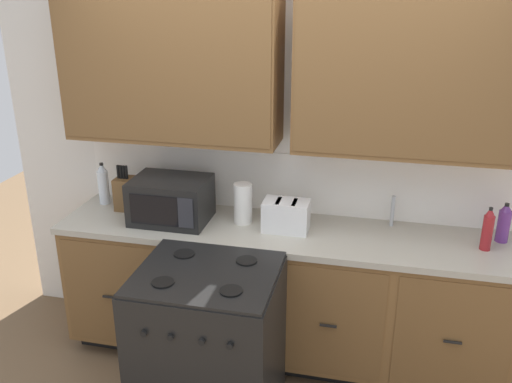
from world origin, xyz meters
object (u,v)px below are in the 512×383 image
object	(u,v)px
toaster	(286,216)
bottle_clear	(103,184)
microwave	(171,200)
bottle_violet	(504,223)
bottle_red	(488,229)
stove_range	(209,346)
knife_block	(125,193)
paper_towel_roll	(243,203)

from	to	relation	value
toaster	bottle_clear	bearing A→B (deg)	173.57
toaster	microwave	bearing A→B (deg)	-178.34
bottle_violet	bottle_clear	bearing A→B (deg)	179.64
bottle_violet	bottle_red	xyz separation A→B (m)	(-0.11, -0.13, 0.01)
bottle_red	bottle_clear	xyz separation A→B (m)	(-2.46, 0.15, 0.02)
stove_range	bottle_violet	distance (m)	1.85
knife_block	stove_range	bearing A→B (deg)	-42.08
knife_block	paper_towel_roll	xyz separation A→B (m)	(0.83, -0.04, 0.01)
stove_range	knife_block	bearing A→B (deg)	137.92
microwave	bottle_clear	world-z (taller)	bottle_clear
stove_range	bottle_red	size ratio (longest dim) A/B	3.65
knife_block	bottle_violet	size ratio (longest dim) A/B	1.28
microwave	toaster	distance (m)	0.74
knife_block	toaster	bearing A→B (deg)	-4.54
stove_range	bottle_red	distance (m)	1.71
toaster	bottle_clear	world-z (taller)	bottle_clear
stove_range	knife_block	world-z (taller)	knife_block
bottle_clear	toaster	bearing A→B (deg)	-6.43
stove_range	toaster	world-z (taller)	toaster
microwave	knife_block	size ratio (longest dim) A/B	1.55
paper_towel_roll	bottle_clear	distance (m)	1.01
knife_block	bottle_violet	xyz separation A→B (m)	(2.38, 0.04, 0.00)
bottle_violet	bottle_red	bearing A→B (deg)	-129.40
stove_range	bottle_clear	bearing A→B (deg)	141.60
paper_towel_roll	bottle_violet	size ratio (longest dim) A/B	1.08
stove_range	bottle_red	bearing A→B (deg)	23.03
paper_towel_roll	bottle_violet	distance (m)	1.56
microwave	paper_towel_roll	xyz separation A→B (m)	(0.45, 0.07, -0.01)
toaster	bottle_violet	size ratio (longest dim) A/B	1.16
microwave	bottle_red	bearing A→B (deg)	0.52
stove_range	bottle_violet	size ratio (longest dim) A/B	3.94
stove_range	microwave	size ratio (longest dim) A/B	1.98
stove_range	toaster	size ratio (longest dim) A/B	3.39
bottle_red	paper_towel_roll	bearing A→B (deg)	177.85
bottle_violet	bottle_clear	size ratio (longest dim) A/B	0.83
bottle_violet	paper_towel_roll	bearing A→B (deg)	-177.06
stove_range	paper_towel_roll	xyz separation A→B (m)	(0.03, 0.68, 0.59)
toaster	knife_block	world-z (taller)	knife_block
toaster	paper_towel_roll	distance (m)	0.29
bottle_clear	stove_range	bearing A→B (deg)	-38.40
stove_range	paper_towel_roll	size ratio (longest dim) A/B	3.65
toaster	knife_block	size ratio (longest dim) A/B	0.90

